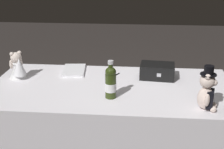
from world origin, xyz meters
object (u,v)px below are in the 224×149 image
(teddy_bear_bride, at_px, (18,67))
(teddy_bear_groom, at_px, (207,91))
(signing_pen, at_px, (115,75))
(guestbook, at_px, (74,70))
(gift_case_black, at_px, (157,71))
(champagne_bottle, at_px, (111,82))

(teddy_bear_bride, bearing_deg, teddy_bear_groom, -16.71)
(signing_pen, distance_m, guestbook, 0.39)
(teddy_bear_bride, xyz_separation_m, signing_pen, (0.81, 0.12, -0.10))
(signing_pen, relative_size, guestbook, 0.45)
(signing_pen, bearing_deg, teddy_bear_groom, -40.59)
(teddy_bear_bride, xyz_separation_m, guestbook, (0.43, 0.20, -0.09))
(gift_case_black, bearing_deg, champagne_bottle, -130.57)
(champagne_bottle, bearing_deg, teddy_bear_bride, 158.95)
(guestbook, bearing_deg, champagne_bottle, -59.02)
(gift_case_black, height_order, guestbook, gift_case_black)
(teddy_bear_groom, relative_size, teddy_bear_bride, 1.33)
(guestbook, bearing_deg, teddy_bear_groom, -37.32)
(teddy_bear_groom, distance_m, signing_pen, 0.86)
(gift_case_black, bearing_deg, guestbook, 172.95)
(champagne_bottle, bearing_deg, gift_case_black, 49.43)
(teddy_bear_groom, xyz_separation_m, teddy_bear_bride, (-1.45, 0.44, -0.03))
(teddy_bear_bride, xyz_separation_m, gift_case_black, (1.16, 0.11, -0.04))
(gift_case_black, distance_m, guestbook, 0.74)
(teddy_bear_bride, bearing_deg, guestbook, 24.48)
(teddy_bear_groom, xyz_separation_m, champagne_bottle, (-0.65, 0.13, -0.01))
(teddy_bear_bride, relative_size, signing_pen, 1.71)
(teddy_bear_bride, relative_size, champagne_bottle, 0.82)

